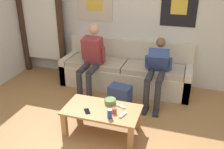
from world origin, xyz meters
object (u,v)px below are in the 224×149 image
ceramic_bowl (110,101)px  pillar_candle (114,111)px  person_seated_adult (91,57)px  person_seated_teen (157,69)px  drink_can_blue (110,114)px  couch (125,72)px  coffee_table (102,113)px  game_controller_near_left (121,106)px  backpack (120,98)px  game_controller_near_right (123,115)px  cell_phone (87,111)px

ceramic_bowl → pillar_candle: (0.13, -0.22, -0.00)m
person_seated_adult → ceramic_bowl: 1.20m
person_seated_teen → drink_can_blue: size_ratio=8.54×
couch → person_seated_teen: bearing=-30.8°
ceramic_bowl → drink_can_blue: drink_can_blue is taller
coffee_table → person_seated_teen: bearing=63.4°
couch → ceramic_bowl: bearing=-84.5°
drink_can_blue → game_controller_near_left: drink_can_blue is taller
backpack → game_controller_near_right: 0.84m
person_seated_adult → game_controller_near_left: (0.85, -1.01, -0.29)m
couch → drink_can_blue: bearing=-82.0°
coffee_table → drink_can_blue: bearing=-44.8°
coffee_table → cell_phone: (-0.17, -0.12, 0.07)m
person_seated_adult → person_seated_teen: person_seated_adult is taller
couch → ceramic_bowl: 1.36m
coffee_table → person_seated_teen: person_seated_teen is taller
person_seated_adult → ceramic_bowl: person_seated_adult is taller
coffee_table → ceramic_bowl: ceramic_bowl is taller
drink_can_blue → ceramic_bowl: bearing=107.4°
coffee_table → person_seated_adult: (-0.61, 1.14, 0.37)m
game_controller_near_left → pillar_candle: bearing=-102.3°
coffee_table → cell_phone: bearing=-143.5°
coffee_table → ceramic_bowl: bearing=69.8°
game_controller_near_left → person_seated_adult: bearing=129.9°
cell_phone → backpack: bearing=74.6°
coffee_table → drink_can_blue: drink_can_blue is taller
couch → drink_can_blue: (0.24, -1.70, 0.15)m
coffee_table → game_controller_near_left: 0.28m
ceramic_bowl → pillar_candle: pillar_candle is taller
ceramic_bowl → couch: bearing=95.5°
ceramic_bowl → game_controller_near_left: bearing=-15.7°
person_seated_teen → pillar_candle: 1.26m
backpack → person_seated_teen: bearing=40.9°
coffee_table → cell_phone: cell_phone is taller
couch → ceramic_bowl: couch is taller
backpack → game_controller_near_right: (0.27, -0.77, 0.20)m
person_seated_adult → drink_can_blue: size_ratio=10.06×
person_seated_adult → drink_can_blue: person_seated_adult is taller
cell_phone → game_controller_near_left: bearing=31.9°
person_seated_adult → drink_can_blue: (0.78, -1.31, -0.24)m
backpack → game_controller_near_right: size_ratio=2.69×
ceramic_bowl → game_controller_near_left: (0.17, -0.05, -0.03)m
backpack → cell_phone: size_ratio=2.66×
coffee_table → game_controller_near_right: (0.32, -0.08, 0.08)m
pillar_candle → cell_phone: (-0.37, -0.08, -0.03)m
couch → game_controller_near_right: 1.65m
coffee_table → person_seated_teen: size_ratio=1.00×
game_controller_near_left → couch: bearing=102.2°
game_controller_near_left → game_controller_near_right: bearing=-66.4°
cell_phone → ceramic_bowl: bearing=52.1°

